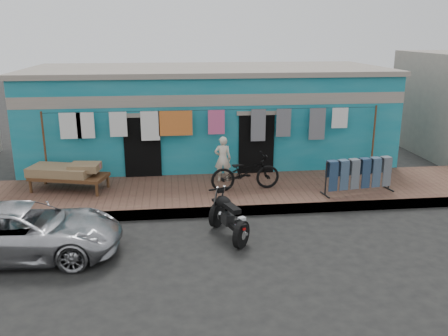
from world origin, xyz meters
The scene contains 14 objects.
ground centered at (0.00, 0.00, 0.00)m, with size 80.00×80.00×0.00m, color black.
sidewalk centered at (0.00, 3.00, 0.12)m, with size 28.00×3.00×0.25m, color brown.
curb centered at (0.00, 1.55, 0.12)m, with size 28.00×0.10×0.25m, color gray.
building centered at (0.00, 6.99, 1.69)m, with size 12.20×5.20×3.36m.
clothesline centered at (-0.40, 4.25, 1.81)m, with size 10.06×0.06×2.10m.
car centered at (-4.43, -0.18, 0.57)m, with size 1.85×4.07×1.15m, color #B6B6BB.
seated_person centered at (0.16, 3.72, 0.93)m, with size 0.49×0.33×1.36m, color beige.
bicycle centered at (0.70, 2.85, 0.88)m, with size 0.69×1.95×1.26m, color black.
motorcycle centered at (-0.10, 0.29, 0.52)m, with size 1.05×1.71×1.04m, color black, non-canonical shape.
charpoy centered at (-4.20, 3.39, 0.62)m, with size 2.37×1.57×0.73m, color brown, non-canonical shape.
jeans_rack centered at (3.75, 2.25, 0.75)m, with size 2.11×0.73×1.00m, color black, non-canonical shape.
litter_a centered at (-0.04, 1.20, 0.05)m, with size 0.20×0.16×0.09m, color silver.
litter_b centered at (0.35, 1.20, 0.04)m, with size 0.18×0.13×0.09m, color silver.
litter_c centered at (-0.28, 1.06, 0.05)m, with size 0.23×0.18×0.09m, color silver.
Camera 1 is at (-1.36, -9.67, 4.55)m, focal length 38.00 mm.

